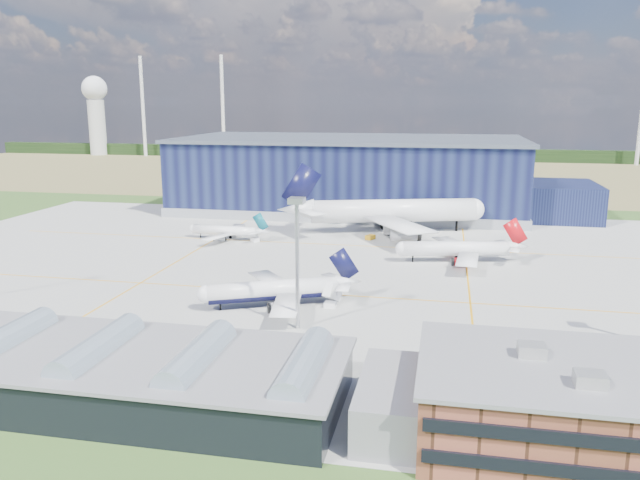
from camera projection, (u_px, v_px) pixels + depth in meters
The scene contains 21 objects.
ground at pixel (286, 278), 139.41m from camera, with size 600.00×600.00×0.00m, color #375A21.
apron at pixel (296, 267), 148.98m from camera, with size 220.00×160.00×0.08m.
farmland at pixel (384, 172), 349.88m from camera, with size 600.00×220.00×0.01m, color olive.
treeline at pixel (396, 154), 425.54m from camera, with size 600.00×8.00×8.00m, color black.
horizon_dressing at pixel (131, 108), 450.77m from camera, with size 440.20×18.00×70.00m.
hangar at pixel (358, 178), 227.04m from camera, with size 145.00×62.00×26.10m.
ops_building at pixel (623, 409), 70.29m from camera, with size 46.00×23.00×10.90m.
glass_concourse at pixel (124, 372), 82.47m from camera, with size 78.00×23.00×8.60m.
light_mast_center at pixel (297, 242), 105.42m from camera, with size 2.60×2.60×23.00m.
airliner_navy at pixel (273, 280), 119.24m from camera, with size 32.29×31.59×10.53m, color white, non-canonical shape.
airliner_red at pixel (456, 241), 152.07m from camera, with size 32.99×32.27×10.76m, color white, non-canonical shape.
airliner_widebody at pixel (394, 199), 186.09m from camera, with size 62.93×61.56×20.52m, color white, non-canonical shape.
airliner_regional at pixel (225, 226), 177.57m from camera, with size 25.03×24.48×8.16m, color white, non-canonical shape.
gse_tug_a at pixel (175, 339), 101.35m from camera, with size 2.43×3.98×1.66m, color orange.
gse_tug_b at pixel (457, 347), 98.61m from camera, with size 1.95×2.92×1.26m, color orange.
gse_cart_a at pixel (403, 249), 164.45m from camera, with size 1.81×2.71×1.18m, color white.
gse_tug_c at pixel (370, 237), 178.57m from camera, with size 1.84×2.95×1.29m, color orange.
gse_cart_b at pixel (255, 239), 175.91m from camera, with size 1.83×2.74×1.19m, color white.
airstair at pixel (333, 296), 121.84m from camera, with size 1.81×4.53×2.90m, color white.
car_a at pixel (581, 365), 91.90m from camera, with size 1.50×3.72×1.27m, color #99999E.
car_b at pixel (435, 372), 89.59m from camera, with size 1.24×3.56×1.17m, color #99999E.
Camera 1 is at (34.27, -130.01, 38.63)m, focal length 35.00 mm.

